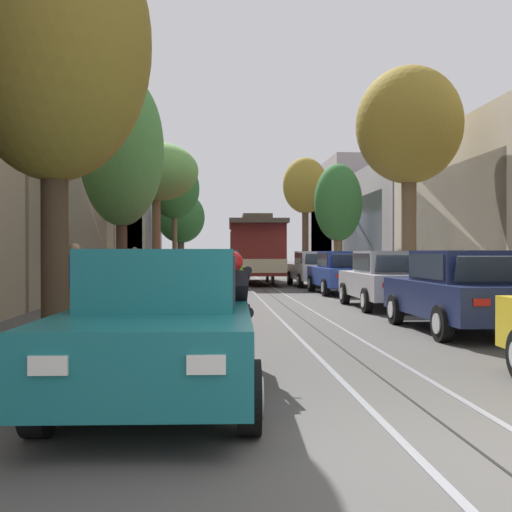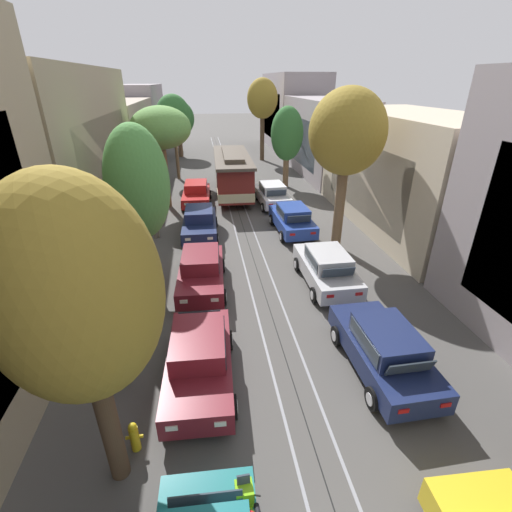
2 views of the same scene
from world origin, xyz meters
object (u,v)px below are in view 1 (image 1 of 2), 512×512
(street_tree_kerb_left_near, at_px, (54,45))
(street_tree_kerb_left_fourth, at_px, (175,190))
(motorcycle_with_rider, at_px, (232,311))
(parked_car_teal_near_left, at_px, (163,323))
(parked_car_blue_fourth_right, at_px, (342,272))
(parked_car_white_fifth_right, at_px, (314,269))
(parked_car_navy_fourth_left, at_px, (200,272))
(parked_car_maroon_second_left, at_px, (183,291))
(parked_car_maroon_mid_left, at_px, (196,279))
(pedestrian_crossing_far, at_px, (135,267))
(street_tree_kerb_left_second, at_px, (121,150))
(street_tree_kerb_left_far, at_px, (181,218))
(street_tree_kerb_right_mid, at_px, (338,204))
(parked_car_red_fifth_left, at_px, (199,268))
(fire_hydrant, at_px, (80,322))
(parked_car_navy_second_right, at_px, (461,291))
(parked_car_silver_mid_right, at_px, (387,279))
(cable_car_trolley, at_px, (255,250))
(street_tree_kerb_right_fourth, at_px, (305,187))
(pedestrian_on_right_pavement, at_px, (94,272))
(street_tree_kerb_left_mid, at_px, (156,173))
(street_tree_kerb_right_second, at_px, (409,127))

(street_tree_kerb_left_near, distance_m, street_tree_kerb_left_fourth, 27.13)
(motorcycle_with_rider, bearing_deg, parked_car_teal_near_left, -128.99)
(parked_car_blue_fourth_right, xyz_separation_m, parked_car_white_fifth_right, (-0.21, 5.05, 0.00))
(parked_car_navy_fourth_left, bearing_deg, street_tree_kerb_left_near, -98.06)
(motorcycle_with_rider, bearing_deg, street_tree_kerb_left_fourth, 94.82)
(parked_car_maroon_second_left, xyz_separation_m, street_tree_kerb_left_near, (-1.81, -2.54, 3.88))
(parked_car_maroon_second_left, height_order, parked_car_maroon_mid_left, same)
(pedestrian_crossing_far, bearing_deg, street_tree_kerb_left_second, -86.79)
(street_tree_kerb_left_second, distance_m, street_tree_kerb_left_far, 29.47)
(parked_car_maroon_second_left, distance_m, parked_car_navy_fourth_left, 11.02)
(street_tree_kerb_right_mid, bearing_deg, street_tree_kerb_left_fourth, 156.01)
(street_tree_kerb_left_fourth, bearing_deg, parked_car_white_fifth_right, -52.17)
(parked_car_red_fifth_left, bearing_deg, motorcycle_with_rider, -87.64)
(parked_car_maroon_mid_left, distance_m, parked_car_navy_fourth_left, 5.73)
(parked_car_maroon_second_left, bearing_deg, parked_car_blue_fourth_right, 63.68)
(street_tree_kerb_left_fourth, height_order, fire_hydrant, street_tree_kerb_left_fourth)
(street_tree_kerb_left_near, relative_size, pedestrian_crossing_far, 3.94)
(parked_car_navy_second_right, height_order, parked_car_silver_mid_right, same)
(parked_car_navy_fourth_left, height_order, street_tree_kerb_left_fourth, street_tree_kerb_left_fourth)
(parked_car_maroon_second_left, height_order, cable_car_trolley, cable_car_trolley)
(street_tree_kerb_right_mid, distance_m, fire_hydrant, 24.55)
(cable_car_trolley, height_order, motorcycle_with_rider, cable_car_trolley)
(street_tree_kerb_left_second, distance_m, cable_car_trolley, 13.89)
(parked_car_blue_fourth_right, xyz_separation_m, street_tree_kerb_right_fourth, (1.73, 21.05, 5.33))
(street_tree_kerb_left_second, relative_size, fire_hydrant, 7.90)
(parked_car_teal_near_left, distance_m, street_tree_kerb_left_near, 5.26)
(street_tree_kerb_left_fourth, bearing_deg, parked_car_maroon_second_left, -86.17)
(street_tree_kerb_left_fourth, xyz_separation_m, street_tree_kerb_right_fourth, (8.72, 7.27, 0.94))
(street_tree_kerb_left_near, bearing_deg, parked_car_silver_mid_right, 45.65)
(street_tree_kerb_left_second, xyz_separation_m, street_tree_kerb_right_fourth, (9.07, 26.14, 1.70))
(street_tree_kerb_left_far, bearing_deg, street_tree_kerb_left_second, -90.31)
(parked_car_navy_second_right, xyz_separation_m, pedestrian_crossing_far, (-7.68, 11.53, 0.18))
(parked_car_maroon_second_left, xyz_separation_m, street_tree_kerb_left_fourth, (-1.64, 24.58, 4.38))
(street_tree_kerb_left_far, bearing_deg, pedestrian_crossing_far, -91.10)
(parked_car_blue_fourth_right, bearing_deg, pedestrian_on_right_pavement, -165.65)
(street_tree_kerb_left_fourth, height_order, pedestrian_crossing_far, street_tree_kerb_left_fourth)
(parked_car_maroon_mid_left, relative_size, parked_car_silver_mid_right, 1.01)
(street_tree_kerb_left_mid, height_order, pedestrian_crossing_far, street_tree_kerb_left_mid)
(street_tree_kerb_left_mid, xyz_separation_m, street_tree_kerb_right_second, (9.13, -8.25, 0.55))
(parked_car_silver_mid_right, bearing_deg, parked_car_maroon_mid_left, 174.64)
(parked_car_red_fifth_left, bearing_deg, parked_car_blue_fourth_right, -48.05)
(parked_car_navy_fourth_left, distance_m, parked_car_white_fifth_right, 6.97)
(street_tree_kerb_left_fourth, xyz_separation_m, street_tree_kerb_right_mid, (8.83, -3.93, -1.08))
(street_tree_kerb_left_near, relative_size, motorcycle_with_rider, 3.53)
(street_tree_kerb_left_second, bearing_deg, pedestrian_on_right_pavement, 114.15)
(street_tree_kerb_right_mid, relative_size, street_tree_kerb_right_fourth, 0.76)
(parked_car_blue_fourth_right, relative_size, street_tree_kerb_right_second, 0.57)
(street_tree_kerb_right_mid, bearing_deg, street_tree_kerb_left_far, 121.83)
(street_tree_kerb_left_fourth, relative_size, pedestrian_on_right_pavement, 4.31)
(parked_car_teal_near_left, height_order, parked_car_white_fifth_right, same)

